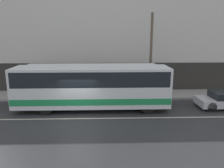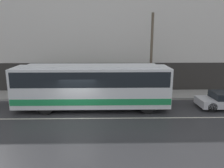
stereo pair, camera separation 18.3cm
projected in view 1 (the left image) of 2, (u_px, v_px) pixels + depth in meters
name	position (u px, v px, depth m)	size (l,w,h in m)	color
ground_plane	(78.00, 119.00, 14.43)	(60.00, 60.00, 0.00)	#2D2D30
sidewalk	(85.00, 95.00, 19.72)	(60.00, 2.91, 0.17)	gray
building_facade	(85.00, 34.00, 20.07)	(60.00, 0.35, 11.34)	silver
lane_stripe	(78.00, 119.00, 14.43)	(54.00, 0.14, 0.01)	beige
transit_bus	(92.00, 85.00, 15.92)	(11.15, 2.51, 3.28)	white
utility_pole_near	(151.00, 56.00, 18.21)	(0.22, 0.22, 6.97)	brown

